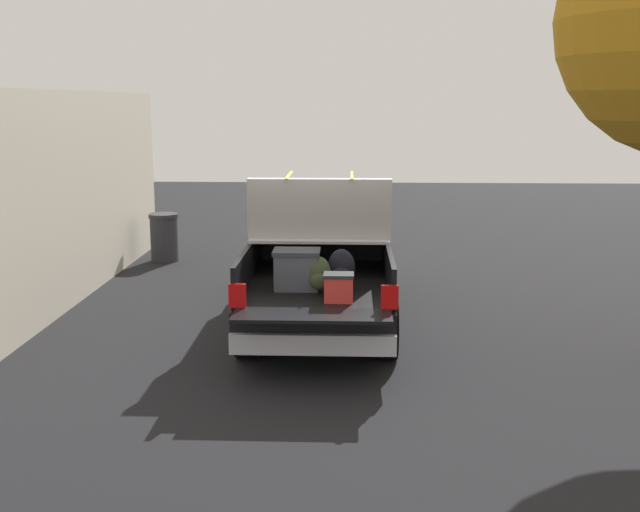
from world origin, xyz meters
TOP-DOWN VIEW (x-y plane):
  - ground_plane at (0.00, 0.00)m, footprint 40.00×40.00m
  - pickup_truck at (0.35, 0.00)m, footprint 6.05×2.06m
  - building_facade at (1.53, 4.18)m, footprint 8.97×0.36m
  - trash_can at (4.26, 3.39)m, footprint 0.60×0.60m

SIDE VIEW (x-z plane):
  - ground_plane at x=0.00m, z-range 0.00..0.00m
  - trash_can at x=4.26m, z-range 0.01..0.99m
  - pickup_truck at x=0.35m, z-range -0.15..2.07m
  - building_facade at x=1.53m, z-range 0.00..3.41m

